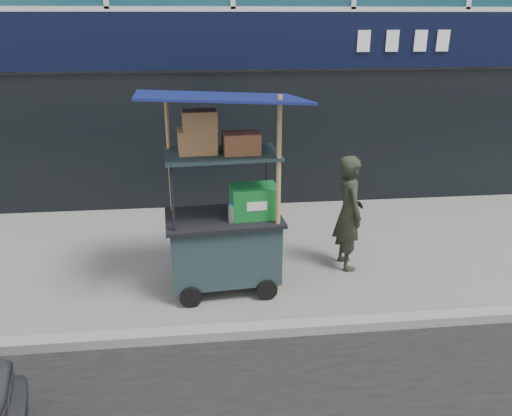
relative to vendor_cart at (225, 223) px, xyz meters
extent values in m
plane|color=slate|center=(0.33, -0.89, -0.90)|extent=(80.00, 80.00, 0.00)
cube|color=gray|center=(0.33, -1.09, -0.84)|extent=(80.00, 0.18, 0.12)
cube|color=black|center=(0.33, 2.97, 2.00)|extent=(15.68, 0.06, 0.90)
cube|color=black|center=(0.33, 3.01, 0.30)|extent=(15.68, 0.04, 2.40)
cube|color=black|center=(-0.02, 0.01, -0.34)|extent=(1.39, 0.88, 0.78)
cylinder|color=black|center=(-0.45, -0.44, -0.76)|extent=(0.27, 0.08, 0.27)
cylinder|color=black|center=(0.48, -0.37, -0.76)|extent=(0.27, 0.08, 0.27)
cube|color=black|center=(-0.02, 0.01, 0.07)|extent=(1.48, 0.97, 0.04)
cylinder|color=black|center=(-0.60, -0.37, 0.47)|extent=(0.04, 0.04, 0.83)
cylinder|color=black|center=(0.61, -0.28, 0.47)|extent=(0.04, 0.04, 0.83)
cylinder|color=black|center=(-0.65, 0.29, 0.47)|extent=(0.04, 0.04, 0.83)
cylinder|color=black|center=(0.56, 0.38, 0.47)|extent=(0.04, 0.04, 0.83)
cube|color=black|center=(-0.02, 0.01, 0.88)|extent=(1.39, 0.88, 0.03)
cylinder|color=#A67B4B|center=(0.61, -0.28, 0.35)|extent=(0.06, 0.06, 2.50)
cylinder|color=#A67B4B|center=(-0.65, 0.29, 0.30)|extent=(0.05, 0.05, 2.39)
cube|color=#0D194D|center=(-0.02, 0.01, 1.55)|extent=(1.99, 1.47, 0.22)
cube|color=#10692A|center=(0.36, -0.02, 0.29)|extent=(0.58, 0.43, 0.39)
cylinder|color=silver|center=(0.06, -0.21, 0.20)|extent=(0.08, 0.08, 0.22)
cylinder|color=blue|center=(0.06, -0.21, 0.33)|extent=(0.04, 0.04, 0.02)
cube|color=olive|center=(-0.30, 0.04, 1.04)|extent=(0.47, 0.37, 0.28)
cube|color=olive|center=(0.21, -0.03, 1.02)|extent=(0.44, 0.34, 0.24)
cube|color=olive|center=(-0.27, 0.02, 1.29)|extent=(0.41, 0.32, 0.22)
imported|color=#26291E|center=(1.70, 0.42, -0.09)|extent=(0.42, 0.61, 1.60)
camera|label=1|loc=(-0.24, -5.71, 2.41)|focal=35.00mm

